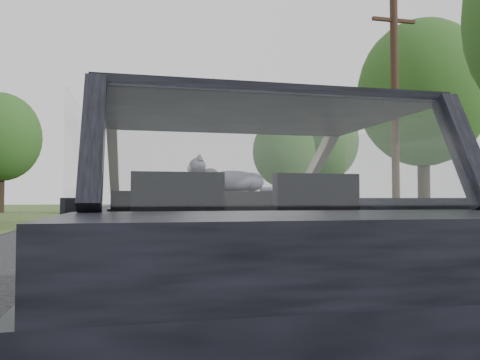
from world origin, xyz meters
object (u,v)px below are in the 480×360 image
other_car (170,205)px  utility_pole (395,113)px  cat (233,180)px  subject_car (234,233)px  highway_sign (245,194)px

other_car → utility_pole: (6.32, -5.36, 2.85)m
cat → other_car: (0.55, 14.35, -0.42)m
subject_car → other_car: size_ratio=0.97×
other_car → utility_pole: 8.77m
subject_car → highway_sign: highway_sign is taller
highway_sign → utility_pole: 13.18m
cat → utility_pole: size_ratio=0.09×
subject_car → highway_sign: bearing=76.4°
subject_car → utility_pole: bearing=54.0°
subject_car → other_car: 15.03m
utility_pole → highway_sign: bearing=97.0°
highway_sign → utility_pole: size_ratio=0.34×
cat → other_car: other_car is taller
other_car → utility_pole: size_ratio=0.58×
subject_car → cat: bearing=78.6°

